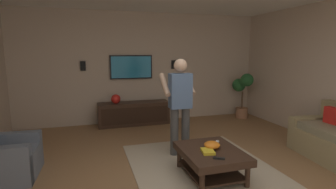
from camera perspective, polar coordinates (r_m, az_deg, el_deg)
ground_plane at (r=3.80m, az=5.86°, el=-18.26°), size 8.15×8.15×0.00m
wall_back_tv at (r=6.70m, az=-5.44°, el=5.76°), size 0.10×6.26×2.71m
area_rug at (r=4.13m, az=7.86°, el=-15.87°), size 2.72×2.07×0.01m
armchair at (r=4.41m, az=-32.14°, el=-11.76°), size 0.84×0.85×0.82m
coffee_table at (r=3.85m, az=9.23°, el=-13.13°), size 1.00×0.80×0.40m
media_console at (r=6.47m, az=-7.38°, el=-4.07°), size 0.45×1.70×0.55m
tv at (r=6.55m, az=-7.93°, el=5.88°), size 0.05×1.03×0.58m
person_standing at (r=4.44m, az=2.58°, el=-1.44°), size 0.53×0.54×1.64m
potted_plant_tall at (r=7.25m, az=15.77°, el=1.00°), size 0.60×0.41×1.20m
bowl at (r=3.85m, az=9.48°, el=-10.69°), size 0.23×0.23×0.10m
remote_white at (r=4.07m, az=10.44°, el=-10.19°), size 0.14×0.13×0.02m
remote_black at (r=3.52m, az=10.95°, el=-13.35°), size 0.11×0.15×0.02m
book at (r=3.70m, az=8.59°, el=-12.03°), size 0.25×0.20×0.04m
vase_round at (r=6.30m, az=-11.21°, el=-0.96°), size 0.22×0.22×0.22m
wall_speaker_left at (r=6.82m, az=1.29°, el=6.48°), size 0.06×0.12×0.22m
wall_speaker_right at (r=6.48m, az=-17.88°, el=5.89°), size 0.06×0.12×0.22m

